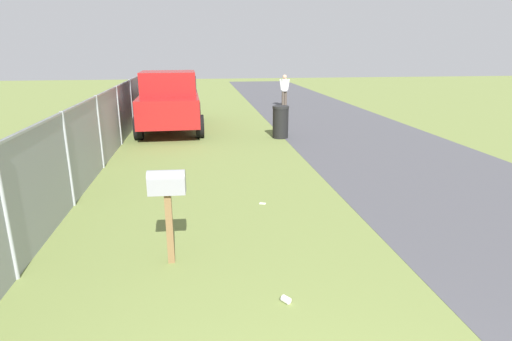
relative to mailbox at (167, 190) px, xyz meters
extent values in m
cube|color=#47474C|center=(1.72, -5.80, -1.06)|extent=(60.00, 5.20, 0.01)
cube|color=brown|center=(0.00, 0.00, -0.56)|extent=(0.09, 0.09, 1.01)
cube|color=gray|center=(0.00, 0.00, 0.06)|extent=(0.22, 0.49, 0.22)
cylinder|color=gray|center=(0.00, 0.00, 0.17)|extent=(0.22, 0.49, 0.20)
cube|color=red|center=(0.11, 0.00, 0.12)|extent=(0.02, 0.04, 0.18)
cube|color=maroon|center=(9.96, 0.55, -0.18)|extent=(5.26, 2.08, 0.90)
cube|color=maroon|center=(9.33, 0.53, 0.65)|extent=(1.81, 1.84, 0.76)
cube|color=black|center=(9.33, 0.53, 0.65)|extent=(1.76, 1.88, 0.53)
cube|color=maroon|center=(11.13, -0.33, 0.33)|extent=(2.71, 0.14, 0.12)
cube|color=maroon|center=(11.08, 1.48, 0.33)|extent=(2.71, 0.14, 0.12)
cylinder|color=black|center=(8.26, -0.47, -0.68)|extent=(0.77, 0.28, 0.76)
cylinder|color=black|center=(8.22, 1.49, -0.68)|extent=(0.77, 0.28, 0.76)
cylinder|color=black|center=(11.70, -0.39, -0.68)|extent=(0.77, 0.28, 0.76)
cylinder|color=black|center=(11.66, 1.57, -0.68)|extent=(0.77, 0.28, 0.76)
cylinder|color=black|center=(7.87, -3.10, -0.58)|extent=(0.51, 0.51, 0.97)
cylinder|color=black|center=(7.87, -3.10, -0.05)|extent=(0.54, 0.54, 0.08)
cylinder|color=#4C4238|center=(15.15, -4.80, -0.66)|extent=(0.14, 0.14, 0.79)
cylinder|color=#4C4238|center=(15.11, -4.67, -0.66)|extent=(0.14, 0.14, 0.79)
cylinder|color=silver|center=(15.13, -4.74, 0.03)|extent=(0.30, 0.30, 0.59)
sphere|color=tan|center=(15.13, -4.74, 0.43)|extent=(0.21, 0.21, 0.21)
cylinder|color=silver|center=(15.19, -4.93, 0.05)|extent=(0.09, 0.17, 0.54)
cylinder|color=silver|center=(15.08, -4.54, 0.05)|extent=(0.09, 0.17, 0.54)
cylinder|color=#9EA3A8|center=(-0.16, 1.95, -0.17)|extent=(0.07, 0.07, 1.78)
cylinder|color=#9EA3A8|center=(2.42, 1.95, -0.17)|extent=(0.07, 0.07, 1.78)
cylinder|color=#9EA3A8|center=(5.01, 1.95, -0.17)|extent=(0.07, 0.07, 1.78)
cylinder|color=#9EA3A8|center=(7.59, 1.95, -0.17)|extent=(0.07, 0.07, 1.78)
cylinder|color=#9EA3A8|center=(10.18, 1.95, -0.17)|extent=(0.07, 0.07, 1.78)
cylinder|color=#9EA3A8|center=(12.77, 1.95, -0.17)|extent=(0.07, 0.07, 1.78)
cylinder|color=#9EA3A8|center=(15.35, 1.95, -0.17)|extent=(0.07, 0.07, 1.78)
cube|color=#9EA3A8|center=(6.30, 1.95, 0.69)|extent=(18.10, 0.04, 0.04)
cube|color=gray|center=(6.30, 1.95, -0.17)|extent=(18.10, 0.01, 1.78)
cube|color=silver|center=(2.02, -1.59, -1.06)|extent=(0.12, 0.14, 0.01)
cylinder|color=white|center=(-1.15, -1.37, -1.02)|extent=(0.13, 0.12, 0.08)
camera|label=1|loc=(-5.20, -0.45, 1.78)|focal=28.79mm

